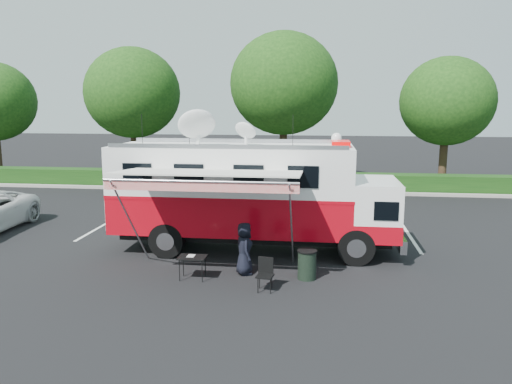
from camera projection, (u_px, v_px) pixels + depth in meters
ground_plane at (254, 250)px, 16.73m from camera, size 120.00×120.00×0.00m
back_border at (304, 100)px, 28.30m from camera, size 60.00×6.14×8.87m
stall_lines at (251, 228)px, 19.72m from camera, size 24.12×5.50×0.01m
command_truck at (252, 194)px, 16.40m from camera, size 9.38×2.58×4.50m
awning at (208, 176)px, 13.72m from camera, size 5.12×2.64×3.09m
person at (244, 274)px, 14.42m from camera, size 0.70×0.86×1.52m
folding_table at (192, 258)px, 13.89m from camera, size 0.78×0.55×0.66m
folding_chair at (265, 271)px, 13.12m from camera, size 0.48×0.50×0.87m
trash_bin at (307, 264)px, 13.96m from camera, size 0.56×0.56×0.83m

